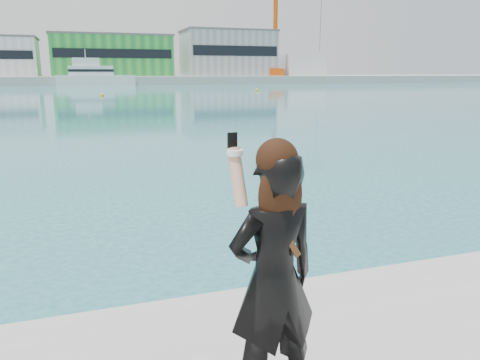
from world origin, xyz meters
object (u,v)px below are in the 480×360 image
object	(u,v)px
dock_crane	(279,28)
motor_yacht	(93,75)
buoy_near	(257,91)
buoy_extra	(102,96)
woman	(274,272)

from	to	relation	value
dock_crane	motor_yacht	xyz separation A→B (m)	(-50.80, -10.72, -12.80)
dock_crane	buoy_near	bearing A→B (deg)	-116.76
motor_yacht	buoy_extra	world-z (taller)	motor_yacht
motor_yacht	buoy_near	world-z (taller)	motor_yacht
buoy_near	buoy_extra	xyz separation A→B (m)	(-24.81, -8.92, 0.00)
buoy_near	buoy_extra	distance (m)	26.36
motor_yacht	dock_crane	bearing A→B (deg)	8.97
dock_crane	woman	size ratio (longest dim) A/B	12.73
dock_crane	motor_yacht	size ratio (longest dim) A/B	1.37
dock_crane	buoy_near	xyz separation A→B (m)	(-26.58, -52.69, -15.07)
woman	dock_crane	bearing A→B (deg)	-119.55
dock_crane	buoy_extra	xyz separation A→B (m)	(-51.38, -61.62, -15.07)
dock_crane	motor_yacht	bearing A→B (deg)	-168.09
motor_yacht	woman	distance (m)	112.00
motor_yacht	buoy_near	xyz separation A→B (m)	(24.22, -41.98, -2.27)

